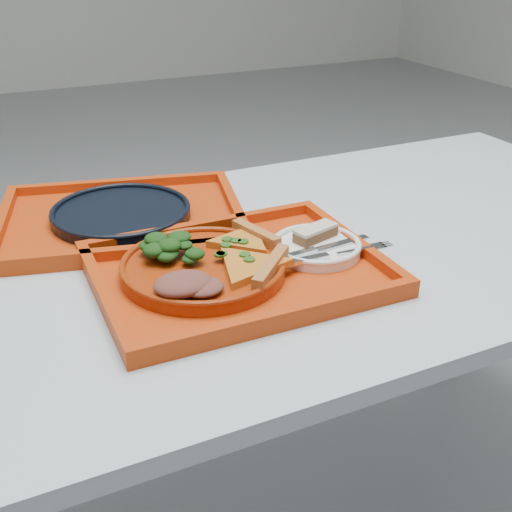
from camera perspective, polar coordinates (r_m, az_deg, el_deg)
name	(u,v)px	position (r m, az deg, el deg)	size (l,w,h in m)	color
table	(291,279)	(1.18, 3.17, -2.03)	(1.60, 0.80, 0.75)	#AAB3BE
tray_main	(238,273)	(1.03, -1.63, -1.53)	(0.45, 0.35, 0.01)	#AF3109
tray_far	(122,221)	(1.24, -11.82, 3.05)	(0.45, 0.35, 0.01)	#AF3109
dinner_plate	(203,269)	(1.02, -4.71, -1.17)	(0.26, 0.26, 0.02)	#902A09
side_plate	(316,249)	(1.09, 5.37, 0.64)	(0.15, 0.15, 0.01)	white
navy_plate	(121,214)	(1.24, -11.88, 3.64)	(0.26, 0.26, 0.02)	black
pizza_slice_a	(249,263)	(0.99, -0.63, -0.66)	(0.14, 0.12, 0.02)	gold
pizza_slice_b	(242,239)	(1.07, -1.24, 1.51)	(0.12, 0.11, 0.02)	gold
salad_heap	(175,246)	(1.03, -7.20, 0.92)	(0.09, 0.08, 0.04)	black
meat_portion	(183,284)	(0.93, -6.50, -2.46)	(0.09, 0.07, 0.03)	brown
dessert_bar	(316,233)	(1.10, 5.31, 2.07)	(0.09, 0.05, 0.02)	#442A16
knife	(323,247)	(1.07, 5.97, 0.76)	(0.18, 0.02, 0.01)	silver
fork	(336,254)	(1.05, 7.13, 0.19)	(0.18, 0.02, 0.01)	silver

